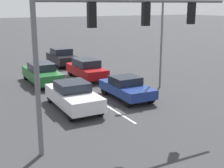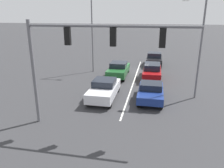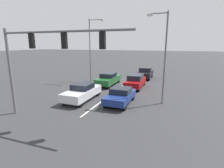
{
  "view_description": "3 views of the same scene",
  "coord_description": "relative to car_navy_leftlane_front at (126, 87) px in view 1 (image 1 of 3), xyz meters",
  "views": [
    {
      "loc": [
        7.79,
        24.19,
        5.7
      ],
      "look_at": [
        -0.09,
        9.39,
        1.41
      ],
      "focal_mm": 50.0,
      "sensor_mm": 36.0,
      "label": 1
    },
    {
      "loc": [
        -1.9,
        24.27,
        6.46
      ],
      "look_at": [
        1.04,
        9.46,
        1.56
      ],
      "focal_mm": 35.0,
      "sensor_mm": 36.0,
      "label": 2
    },
    {
      "loc": [
        -6.13,
        22.17,
        5.11
      ],
      "look_at": [
        -0.69,
        7.39,
        1.49
      ],
      "focal_mm": 28.0,
      "sensor_mm": 36.0,
      "label": 3
    }
  ],
  "objects": [
    {
      "name": "car_darkgreen_midlane_second",
      "position": [
        3.57,
        -6.23,
        0.06
      ],
      "size": [
        1.87,
        4.7,
        1.54
      ],
      "color": "#1E5928",
      "rests_on": "ground_plane"
    },
    {
      "name": "traffic_signal_gantry",
      "position": [
        3.74,
        4.88,
        3.94
      ],
      "size": [
        9.16,
        0.37,
        6.15
      ],
      "color": "slate",
      "rests_on": "ground_plane"
    },
    {
      "name": "lane_stripe_left_divider",
      "position": [
        1.75,
        -5.13,
        -0.71
      ],
      "size": [
        0.12,
        18.07,
        0.01
      ],
      "primitive_type": "cube",
      "color": "silver",
      "rests_on": "ground_plane"
    },
    {
      "name": "street_lamp_left_shoulder",
      "position": [
        -3.3,
        -1.23,
        3.69
      ],
      "size": [
        1.69,
        0.24,
        7.66
      ],
      "color": "slate",
      "rests_on": "ground_plane"
    },
    {
      "name": "car_navy_leftlane_front",
      "position": [
        0.0,
        0.0,
        0.0
      ],
      "size": [
        1.87,
        4.07,
        1.38
      ],
      "color": "navy",
      "rests_on": "ground_plane"
    },
    {
      "name": "car_silver_midlane_front",
      "position": [
        3.62,
        0.29,
        0.06
      ],
      "size": [
        1.89,
        4.56,
        1.53
      ],
      "color": "silver",
      "rests_on": "ground_plane"
    },
    {
      "name": "car_maroon_leftlane_second",
      "position": [
        0.04,
        -6.08,
        0.09
      ],
      "size": [
        1.78,
        4.47,
        1.57
      ],
      "color": "maroon",
      "rests_on": "ground_plane"
    },
    {
      "name": "car_black_leftlane_third",
      "position": [
        -0.09,
        -12.2,
        0.12
      ],
      "size": [
        1.92,
        4.18,
        1.65
      ],
      "color": "black",
      "rests_on": "ground_plane"
    },
    {
      "name": "ground_plane",
      "position": [
        1.75,
        -8.16,
        -0.71
      ],
      "size": [
        240.0,
        240.0,
        0.0
      ],
      "primitive_type": "plane",
      "color": "#333335"
    }
  ]
}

